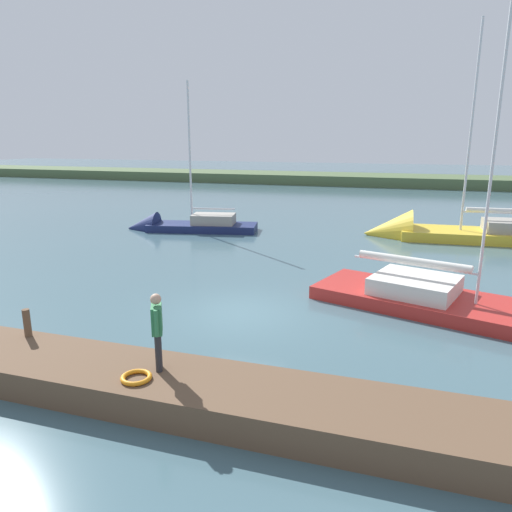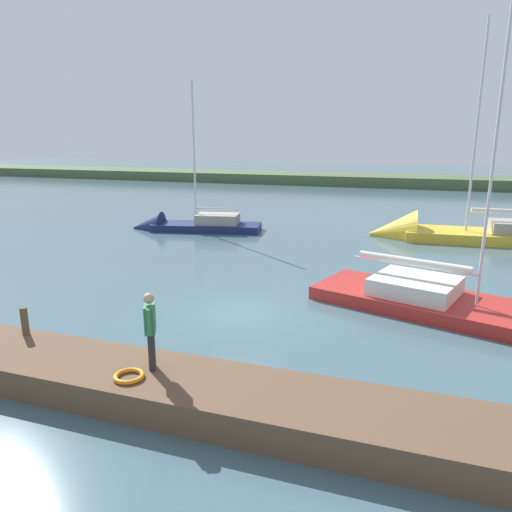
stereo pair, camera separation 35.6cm
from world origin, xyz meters
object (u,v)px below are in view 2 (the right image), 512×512
mooring_post_near (25,321)px  sailboat_behind_pier (444,236)px  sailboat_far_right (185,227)px  life_ring_buoy (129,376)px  person_on_dock (150,325)px

mooring_post_near → sailboat_behind_pier: 22.59m
sailboat_far_right → sailboat_behind_pier: sailboat_behind_pier is taller
mooring_post_near → life_ring_buoy: mooring_post_near is taller
sailboat_behind_pier → mooring_post_near: bearing=57.5°
sailboat_behind_pier → person_on_dock: sailboat_behind_pier is taller
sailboat_far_right → mooring_post_near: bearing=92.9°
sailboat_behind_pier → person_on_dock: (6.97, 20.25, 1.51)m
mooring_post_near → life_ring_buoy: bearing=163.5°
sailboat_far_right → person_on_dock: 19.97m
life_ring_buoy → sailboat_behind_pier: sailboat_behind_pier is taller
sailboat_far_right → sailboat_behind_pier: bearing=177.1°
life_ring_buoy → sailboat_far_right: (8.23, -18.58, -0.56)m
sailboat_behind_pier → life_ring_buoy: bearing=67.8°
sailboat_far_right → person_on_dock: (-8.46, 18.02, 1.53)m
sailboat_behind_pier → person_on_dock: size_ratio=7.49×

